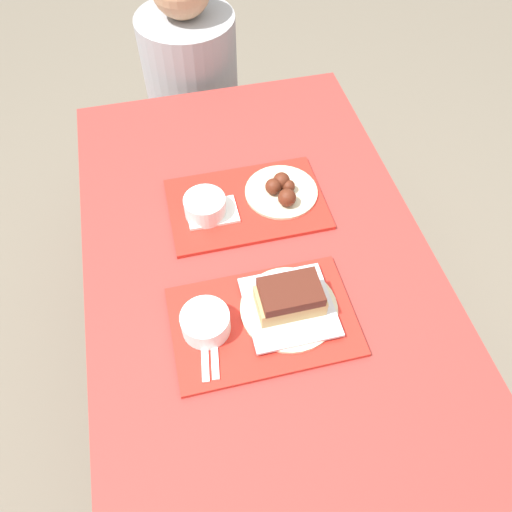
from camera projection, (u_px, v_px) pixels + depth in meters
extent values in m
plane|color=#706656|center=(261.00, 384.00, 1.89)|extent=(12.00, 12.00, 0.00)
cube|color=maroon|center=(263.00, 274.00, 1.29)|extent=(0.89, 1.54, 0.04)
cylinder|color=maroon|center=(123.00, 205.00, 1.94)|extent=(0.07, 0.07, 0.72)
cylinder|color=maroon|center=(313.00, 173.00, 2.04)|extent=(0.07, 0.07, 0.72)
cube|color=maroon|center=(206.00, 126.00, 2.10)|extent=(0.85, 0.28, 0.04)
cylinder|color=maroon|center=(130.00, 179.00, 2.24)|extent=(0.06, 0.06, 0.42)
cylinder|color=maroon|center=(287.00, 153.00, 2.34)|extent=(0.06, 0.06, 0.42)
cube|color=red|center=(263.00, 321.00, 1.18)|extent=(0.43, 0.28, 0.01)
cube|color=red|center=(247.00, 204.00, 1.39)|extent=(0.43, 0.28, 0.01)
cylinder|color=white|center=(206.00, 323.00, 1.13)|extent=(0.11, 0.11, 0.06)
cylinder|color=beige|center=(205.00, 318.00, 1.12)|extent=(0.10, 0.10, 0.01)
cylinder|color=beige|center=(289.00, 308.00, 1.18)|extent=(0.23, 0.23, 0.01)
cube|color=silver|center=(289.00, 307.00, 1.18)|extent=(0.21, 0.21, 0.01)
cube|color=tan|center=(290.00, 301.00, 1.16)|extent=(0.15, 0.09, 0.05)
cube|color=#4C1E14|center=(291.00, 292.00, 1.13)|extent=(0.14, 0.09, 0.03)
cube|color=white|center=(205.00, 346.00, 1.13)|extent=(0.04, 0.17, 0.00)
cube|color=white|center=(214.00, 344.00, 1.13)|extent=(0.04, 0.17, 0.00)
cylinder|color=white|center=(205.00, 206.00, 1.34)|extent=(0.11, 0.11, 0.06)
cylinder|color=beige|center=(204.00, 201.00, 1.32)|extent=(0.10, 0.10, 0.01)
cylinder|color=beige|center=(281.00, 192.00, 1.41)|extent=(0.21, 0.21, 0.01)
sphere|color=#562314|center=(289.00, 186.00, 1.39)|extent=(0.04, 0.04, 0.04)
sphere|color=#562314|center=(281.00, 181.00, 1.39)|extent=(0.05, 0.05, 0.05)
sphere|color=#562314|center=(273.00, 186.00, 1.38)|extent=(0.05, 0.05, 0.05)
sphere|color=#562314|center=(287.00, 198.00, 1.36)|extent=(0.05, 0.05, 0.05)
cube|color=white|center=(212.00, 213.00, 1.36)|extent=(0.14, 0.10, 0.01)
cylinder|color=#9E9EA3|center=(191.00, 76.00, 1.90)|extent=(0.35, 0.35, 0.46)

